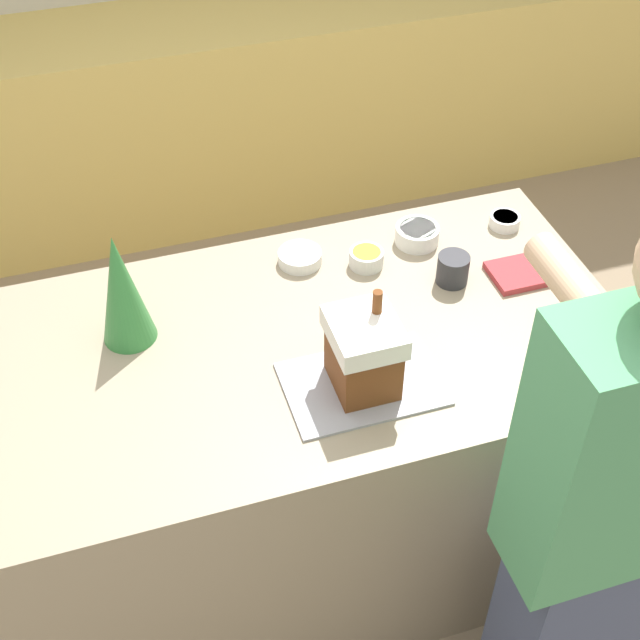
{
  "coord_description": "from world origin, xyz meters",
  "views": [
    {
      "loc": [
        -0.47,
        -1.62,
        2.59
      ],
      "look_at": [
        0.05,
        0.0,
        1.0
      ],
      "focal_mm": 50.0,
      "sensor_mm": 36.0,
      "label": 1
    }
  ],
  "objects_px": {
    "candy_bowl_far_left": "(417,234)",
    "mug": "(453,269)",
    "person": "(606,526)",
    "gingerbread_house": "(364,352)",
    "baking_tray": "(362,384)",
    "candy_bowl_behind_tray": "(366,258)",
    "candy_bowl_near_tray_right": "(300,257)",
    "decorative_tree": "(122,289)",
    "candy_bowl_center_rear": "(505,220)",
    "cookbook": "(523,273)"
  },
  "relations": [
    {
      "from": "candy_bowl_center_rear",
      "to": "mug",
      "type": "bearing_deg",
      "value": -143.66
    },
    {
      "from": "baking_tray",
      "to": "candy_bowl_far_left",
      "type": "distance_m",
      "value": 0.61
    },
    {
      "from": "baking_tray",
      "to": "cookbook",
      "type": "bearing_deg",
      "value": 24.46
    },
    {
      "from": "baking_tray",
      "to": "gingerbread_house",
      "type": "distance_m",
      "value": 0.11
    },
    {
      "from": "candy_bowl_near_tray_right",
      "to": "mug",
      "type": "xyz_separation_m",
      "value": [
        0.39,
        -0.21,
        0.02
      ]
    },
    {
      "from": "baking_tray",
      "to": "person",
      "type": "bearing_deg",
      "value": -55.11
    },
    {
      "from": "gingerbread_house",
      "to": "baking_tray",
      "type": "bearing_deg",
      "value": -143.85
    },
    {
      "from": "mug",
      "to": "person",
      "type": "xyz_separation_m",
      "value": [
        0.0,
        -0.85,
        -0.07
      ]
    },
    {
      "from": "decorative_tree",
      "to": "candy_bowl_near_tray_right",
      "type": "bearing_deg",
      "value": 17.17
    },
    {
      "from": "candy_bowl_behind_tray",
      "to": "candy_bowl_near_tray_right",
      "type": "xyz_separation_m",
      "value": [
        -0.18,
        0.07,
        -0.01
      ]
    },
    {
      "from": "candy_bowl_far_left",
      "to": "candy_bowl_center_rear",
      "type": "height_order",
      "value": "candy_bowl_far_left"
    },
    {
      "from": "candy_bowl_near_tray_right",
      "to": "person",
      "type": "distance_m",
      "value": 1.13
    },
    {
      "from": "baking_tray",
      "to": "candy_bowl_center_rear",
      "type": "bearing_deg",
      "value": 37.8
    },
    {
      "from": "gingerbread_house",
      "to": "cookbook",
      "type": "relative_size",
      "value": 1.43
    },
    {
      "from": "candy_bowl_center_rear",
      "to": "cookbook",
      "type": "xyz_separation_m",
      "value": [
        -0.05,
        -0.23,
        -0.01
      ]
    },
    {
      "from": "decorative_tree",
      "to": "candy_bowl_far_left",
      "type": "bearing_deg",
      "value": 9.49
    },
    {
      "from": "candy_bowl_far_left",
      "to": "candy_bowl_behind_tray",
      "type": "bearing_deg",
      "value": -162.7
    },
    {
      "from": "gingerbread_house",
      "to": "candy_bowl_behind_tray",
      "type": "relative_size",
      "value": 2.69
    },
    {
      "from": "baking_tray",
      "to": "cookbook",
      "type": "height_order",
      "value": "cookbook"
    },
    {
      "from": "candy_bowl_far_left",
      "to": "cookbook",
      "type": "distance_m",
      "value": 0.33
    },
    {
      "from": "candy_bowl_center_rear",
      "to": "person",
      "type": "xyz_separation_m",
      "value": [
        -0.26,
        -1.04,
        -0.04
      ]
    },
    {
      "from": "gingerbread_house",
      "to": "person",
      "type": "bearing_deg",
      "value": -55.13
    },
    {
      "from": "candy_bowl_far_left",
      "to": "person",
      "type": "distance_m",
      "value": 1.04
    },
    {
      "from": "candy_bowl_center_rear",
      "to": "person",
      "type": "height_order",
      "value": "person"
    },
    {
      "from": "candy_bowl_far_left",
      "to": "mug",
      "type": "distance_m",
      "value": 0.2
    },
    {
      "from": "candy_bowl_far_left",
      "to": "person",
      "type": "xyz_separation_m",
      "value": [
        0.03,
        -1.04,
        -0.05
      ]
    },
    {
      "from": "cookbook",
      "to": "mug",
      "type": "height_order",
      "value": "mug"
    },
    {
      "from": "baking_tray",
      "to": "candy_bowl_far_left",
      "type": "xyz_separation_m",
      "value": [
        0.35,
        0.5,
        0.03
      ]
    },
    {
      "from": "candy_bowl_behind_tray",
      "to": "candy_bowl_far_left",
      "type": "xyz_separation_m",
      "value": [
        0.18,
        0.06,
        0.0
      ]
    },
    {
      "from": "gingerbread_house",
      "to": "mug",
      "type": "xyz_separation_m",
      "value": [
        0.38,
        0.3,
        -0.07
      ]
    },
    {
      "from": "cookbook",
      "to": "candy_bowl_center_rear",
      "type": "bearing_deg",
      "value": 76.51
    },
    {
      "from": "mug",
      "to": "cookbook",
      "type": "bearing_deg",
      "value": -10.64
    },
    {
      "from": "candy_bowl_near_tray_right",
      "to": "baking_tray",
      "type": "bearing_deg",
      "value": -88.98
    },
    {
      "from": "mug",
      "to": "decorative_tree",
      "type": "bearing_deg",
      "value": 176.8
    },
    {
      "from": "baking_tray",
      "to": "gingerbread_house",
      "type": "bearing_deg",
      "value": 36.15
    },
    {
      "from": "baking_tray",
      "to": "mug",
      "type": "xyz_separation_m",
      "value": [
        0.38,
        0.3,
        0.04
      ]
    },
    {
      "from": "person",
      "to": "decorative_tree",
      "type": "bearing_deg",
      "value": 135.3
    },
    {
      "from": "candy_bowl_behind_tray",
      "to": "decorative_tree",
      "type": "bearing_deg",
      "value": -172.61
    },
    {
      "from": "candy_bowl_center_rear",
      "to": "mug",
      "type": "height_order",
      "value": "mug"
    },
    {
      "from": "decorative_tree",
      "to": "cookbook",
      "type": "height_order",
      "value": "decorative_tree"
    },
    {
      "from": "candy_bowl_near_tray_right",
      "to": "candy_bowl_center_rear",
      "type": "height_order",
      "value": "same"
    },
    {
      "from": "baking_tray",
      "to": "decorative_tree",
      "type": "distance_m",
      "value": 0.66
    },
    {
      "from": "candy_bowl_behind_tray",
      "to": "cookbook",
      "type": "distance_m",
      "value": 0.45
    },
    {
      "from": "person",
      "to": "cookbook",
      "type": "bearing_deg",
      "value": 75.85
    },
    {
      "from": "decorative_tree",
      "to": "baking_tray",
      "type": "bearing_deg",
      "value": -33.85
    },
    {
      "from": "gingerbread_house",
      "to": "candy_bowl_center_rear",
      "type": "bearing_deg",
      "value": 37.8
    },
    {
      "from": "decorative_tree",
      "to": "candy_bowl_center_rear",
      "type": "bearing_deg",
      "value": 6.87
    },
    {
      "from": "gingerbread_house",
      "to": "candy_bowl_far_left",
      "type": "height_order",
      "value": "gingerbread_house"
    },
    {
      "from": "candy_bowl_far_left",
      "to": "mug",
      "type": "relative_size",
      "value": 1.44
    },
    {
      "from": "baking_tray",
      "to": "candy_bowl_behind_tray",
      "type": "xyz_separation_m",
      "value": [
        0.17,
        0.44,
        0.02
      ]
    }
  ]
}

